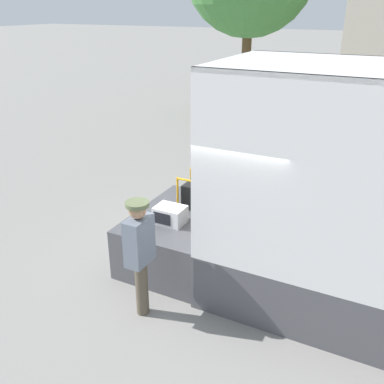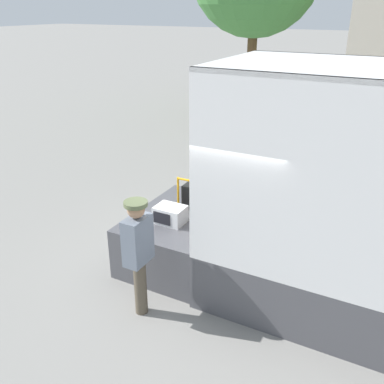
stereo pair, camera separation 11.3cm
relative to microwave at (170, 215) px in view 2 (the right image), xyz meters
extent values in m
plane|color=gray|center=(0.77, 0.34, -1.00)|extent=(160.00, 160.00, 0.00)
cylinder|color=orange|center=(2.52, -0.30, 0.06)|extent=(0.32, 0.32, 0.40)
cube|color=#4C4C51|center=(0.02, 0.34, -0.57)|extent=(1.50, 2.12, 0.86)
cube|color=white|center=(0.00, 0.00, 0.00)|extent=(0.48, 0.36, 0.28)
cube|color=black|center=(-0.05, -0.18, 0.00)|extent=(0.30, 0.01, 0.19)
cube|color=black|center=(0.16, 0.74, 0.07)|extent=(0.49, 0.42, 0.42)
cylinder|color=slate|center=(0.35, 0.74, 0.09)|extent=(0.18, 0.23, 0.23)
cylinder|color=orange|center=(-0.13, 0.49, 0.15)|extent=(0.04, 0.04, 0.59)
cylinder|color=orange|center=(0.45, 0.49, 0.15)|extent=(0.04, 0.04, 0.59)
cylinder|color=orange|center=(-0.13, 0.98, 0.15)|extent=(0.04, 0.04, 0.59)
cylinder|color=orange|center=(0.45, 0.98, 0.15)|extent=(0.04, 0.04, 0.59)
cylinder|color=orange|center=(0.16, 0.49, 0.43)|extent=(0.58, 0.04, 0.04)
cylinder|color=orange|center=(0.16, 0.98, 0.43)|extent=(0.58, 0.04, 0.04)
cylinder|color=brown|center=(0.20, -1.19, -0.58)|extent=(0.18, 0.18, 0.86)
cube|color=slate|center=(0.20, -1.19, 0.19)|extent=(0.24, 0.44, 0.68)
sphere|color=tan|center=(0.20, -1.19, 0.65)|extent=(0.24, 0.24, 0.24)
cylinder|color=#606B47|center=(0.20, -1.19, 0.74)|extent=(0.32, 0.32, 0.06)
cylinder|color=brown|center=(-2.78, 10.84, 0.59)|extent=(0.36, 0.36, 3.19)
camera|label=1|loc=(3.10, -5.33, 3.09)|focal=40.00mm
camera|label=2|loc=(3.20, -5.28, 3.09)|focal=40.00mm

